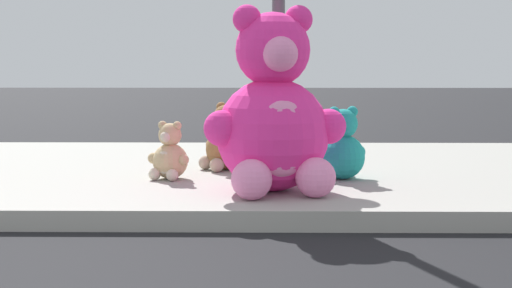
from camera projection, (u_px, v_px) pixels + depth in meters
sidewalk at (174, 174)px, 7.55m from camera, size 28.00×4.40×0.15m
plush_pink_large at (274, 118)px, 6.08m from camera, size 1.11×1.03×1.46m
plush_tan at (169, 156)px, 6.77m from camera, size 0.37×0.36×0.51m
plush_white at (276, 144)px, 7.49m from camera, size 0.41×0.41×0.57m
plush_brown at (225, 143)px, 7.32m from camera, size 0.46×0.44×0.64m
plush_teal at (342, 150)px, 6.77m from camera, size 0.46×0.46×0.64m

